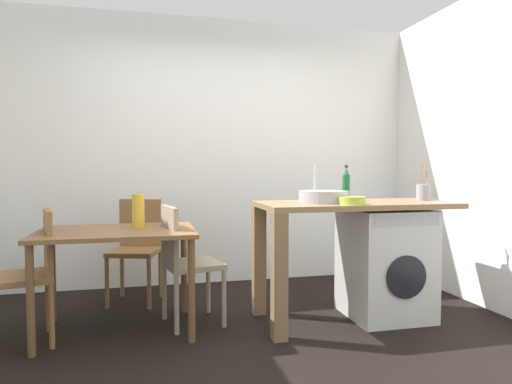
# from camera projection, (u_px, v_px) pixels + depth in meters

# --- Properties ---
(ground_plane) EXTENTS (5.46, 5.46, 0.00)m
(ground_plane) POSITION_uv_depth(u_px,v_px,m) (251.00, 344.00, 3.02)
(ground_plane) COLOR black
(wall_back) EXTENTS (4.60, 0.10, 2.70)m
(wall_back) POSITION_uv_depth(u_px,v_px,m) (213.00, 152.00, 4.64)
(wall_back) COLOR white
(wall_back) RESTS_ON ground_plane
(dining_table) EXTENTS (1.10, 0.76, 0.74)m
(dining_table) POSITION_uv_depth(u_px,v_px,m) (117.00, 243.00, 3.22)
(dining_table) COLOR brown
(dining_table) RESTS_ON ground_plane
(chair_person_seat) EXTENTS (0.49, 0.49, 0.90)m
(chair_person_seat) POSITION_uv_depth(u_px,v_px,m) (31.00, 268.00, 3.02)
(chair_person_seat) COLOR olive
(chair_person_seat) RESTS_ON ground_plane
(chair_opposite) EXTENTS (0.47, 0.47, 0.90)m
(chair_opposite) POSITION_uv_depth(u_px,v_px,m) (184.00, 258.00, 3.37)
(chair_opposite) COLOR gray
(chair_opposite) RESTS_ON ground_plane
(chair_spare_by_wall) EXTENTS (0.50, 0.50, 0.90)m
(chair_spare_by_wall) POSITION_uv_depth(u_px,v_px,m) (137.00, 244.00, 4.00)
(chair_spare_by_wall) COLOR olive
(chair_spare_by_wall) RESTS_ON ground_plane
(kitchen_counter) EXTENTS (1.50, 0.68, 0.92)m
(kitchen_counter) POSITION_uv_depth(u_px,v_px,m) (330.00, 223.00, 3.44)
(kitchen_counter) COLOR olive
(kitchen_counter) RESTS_ON ground_plane
(washing_machine) EXTENTS (0.60, 0.61, 0.86)m
(washing_machine) POSITION_uv_depth(u_px,v_px,m) (385.00, 263.00, 3.57)
(washing_machine) COLOR silver
(washing_machine) RESTS_ON ground_plane
(sink_basin) EXTENTS (0.38, 0.38, 0.09)m
(sink_basin) POSITION_uv_depth(u_px,v_px,m) (324.00, 197.00, 3.42)
(sink_basin) COLOR #9EA0A5
(sink_basin) RESTS_ON kitchen_counter
(tap) EXTENTS (0.02, 0.02, 0.28)m
(tap) POSITION_uv_depth(u_px,v_px,m) (315.00, 183.00, 3.59)
(tap) COLOR #B2B2B7
(tap) RESTS_ON kitchen_counter
(bottle_tall_green) EXTENTS (0.06, 0.06, 0.29)m
(bottle_tall_green) POSITION_uv_depth(u_px,v_px,m) (346.00, 184.00, 3.65)
(bottle_tall_green) COLOR #19592D
(bottle_tall_green) RESTS_ON kitchen_counter
(mixing_bowl) EXTENTS (0.20, 0.20, 0.06)m
(mixing_bowl) POSITION_uv_depth(u_px,v_px,m) (352.00, 200.00, 3.26)
(mixing_bowl) COLOR #A8C63D
(mixing_bowl) RESTS_ON kitchen_counter
(utensil_crock) EXTENTS (0.11, 0.11, 0.30)m
(utensil_crock) POSITION_uv_depth(u_px,v_px,m) (423.00, 192.00, 3.68)
(utensil_crock) COLOR gray
(utensil_crock) RESTS_ON kitchen_counter
(vase) EXTENTS (0.09, 0.09, 0.25)m
(vase) POSITION_uv_depth(u_px,v_px,m) (138.00, 211.00, 3.34)
(vase) COLOR gold
(vase) RESTS_ON dining_table
(scissors) EXTENTS (0.15, 0.06, 0.01)m
(scissors) POSITION_uv_depth(u_px,v_px,m) (355.00, 202.00, 3.37)
(scissors) COLOR #B2B2B7
(scissors) RESTS_ON kitchen_counter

